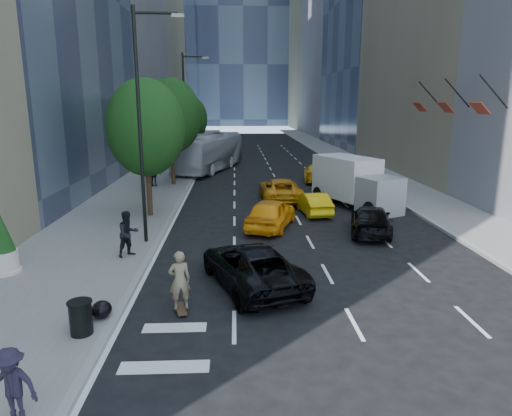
{
  "coord_description": "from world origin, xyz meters",
  "views": [
    {
      "loc": [
        -2.42,
        -16.03,
        6.29
      ],
      "look_at": [
        -1.5,
        4.19,
        1.6
      ],
      "focal_mm": 32.0,
      "sensor_mm": 36.0,
      "label": 1
    }
  ],
  "objects_px": {
    "planter_shrub": "(1,242)",
    "city_bus": "(210,152)",
    "skateboarder": "(180,284)",
    "black_sedan_lincoln": "(252,266)",
    "black_sedan_mercedes": "(371,220)",
    "trash_can": "(81,318)",
    "box_truck": "(355,182)"
  },
  "relations": [
    {
      "from": "black_sedan_mercedes",
      "to": "city_bus",
      "type": "height_order",
      "value": "city_bus"
    },
    {
      "from": "skateboarder",
      "to": "planter_shrub",
      "type": "distance_m",
      "value": 7.62
    },
    {
      "from": "skateboarder",
      "to": "black_sedan_lincoln",
      "type": "height_order",
      "value": "skateboarder"
    },
    {
      "from": "skateboarder",
      "to": "city_bus",
      "type": "xyz_separation_m",
      "value": [
        -0.66,
        30.22,
        0.79
      ]
    },
    {
      "from": "skateboarder",
      "to": "black_sedan_lincoln",
      "type": "xyz_separation_m",
      "value": [
        2.27,
        2.0,
        -0.18
      ]
    },
    {
      "from": "black_sedan_lincoln",
      "to": "trash_can",
      "type": "xyz_separation_m",
      "value": [
        -4.76,
        -3.5,
        -0.13
      ]
    },
    {
      "from": "black_sedan_lincoln",
      "to": "black_sedan_mercedes",
      "type": "relative_size",
      "value": 1.14
    },
    {
      "from": "black_sedan_mercedes",
      "to": "box_truck",
      "type": "bearing_deg",
      "value": -82.28
    },
    {
      "from": "black_sedan_mercedes",
      "to": "trash_can",
      "type": "relative_size",
      "value": 5.14
    },
    {
      "from": "box_truck",
      "to": "planter_shrub",
      "type": "height_order",
      "value": "box_truck"
    },
    {
      "from": "city_bus",
      "to": "box_truck",
      "type": "height_order",
      "value": "city_bus"
    },
    {
      "from": "skateboarder",
      "to": "trash_can",
      "type": "xyz_separation_m",
      "value": [
        -2.5,
        -1.5,
        -0.32
      ]
    },
    {
      "from": "black_sedan_lincoln",
      "to": "black_sedan_mercedes",
      "type": "bearing_deg",
      "value": -153.31
    },
    {
      "from": "skateboarder",
      "to": "city_bus",
      "type": "distance_m",
      "value": 30.24
    },
    {
      "from": "skateboarder",
      "to": "trash_can",
      "type": "height_order",
      "value": "skateboarder"
    },
    {
      "from": "box_truck",
      "to": "planter_shrub",
      "type": "distance_m",
      "value": 19.31
    },
    {
      "from": "city_bus",
      "to": "skateboarder",
      "type": "bearing_deg",
      "value": -71.98
    },
    {
      "from": "skateboarder",
      "to": "planter_shrub",
      "type": "bearing_deg",
      "value": -40.59
    },
    {
      "from": "city_bus",
      "to": "planter_shrub",
      "type": "height_order",
      "value": "city_bus"
    },
    {
      "from": "box_truck",
      "to": "trash_can",
      "type": "bearing_deg",
      "value": -150.01
    },
    {
      "from": "trash_can",
      "to": "planter_shrub",
      "type": "height_order",
      "value": "planter_shrub"
    },
    {
      "from": "black_sedan_lincoln",
      "to": "city_bus",
      "type": "bearing_deg",
      "value": -103.56
    },
    {
      "from": "city_bus",
      "to": "black_sedan_lincoln",
      "type": "bearing_deg",
      "value": -67.31
    },
    {
      "from": "black_sedan_lincoln",
      "to": "planter_shrub",
      "type": "xyz_separation_m",
      "value": [
        -9.13,
        1.29,
        0.61
      ]
    },
    {
      "from": "black_sedan_lincoln",
      "to": "box_truck",
      "type": "xyz_separation_m",
      "value": [
        6.76,
        12.26,
        0.79
      ]
    },
    {
      "from": "skateboarder",
      "to": "planter_shrub",
      "type": "xyz_separation_m",
      "value": [
        -6.86,
        3.29,
        0.43
      ]
    },
    {
      "from": "planter_shrub",
      "to": "city_bus",
      "type": "bearing_deg",
      "value": 77.04
    },
    {
      "from": "black_sedan_lincoln",
      "to": "skateboarder",
      "type": "bearing_deg",
      "value": 21.96
    },
    {
      "from": "black_sedan_lincoln",
      "to": "trash_can",
      "type": "distance_m",
      "value": 5.91
    },
    {
      "from": "city_bus",
      "to": "box_truck",
      "type": "relative_size",
      "value": 1.85
    },
    {
      "from": "black_sedan_lincoln",
      "to": "trash_can",
      "type": "height_order",
      "value": "black_sedan_lincoln"
    },
    {
      "from": "black_sedan_lincoln",
      "to": "planter_shrub",
      "type": "distance_m",
      "value": 9.24
    }
  ]
}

